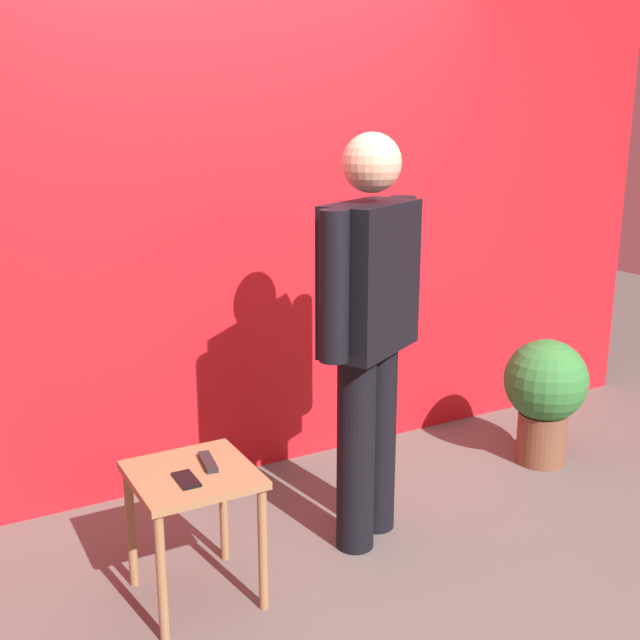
% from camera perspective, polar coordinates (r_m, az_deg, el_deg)
% --- Properties ---
extents(ground_plane, '(12.00, 12.00, 0.00)m').
position_cam_1_polar(ground_plane, '(3.29, 7.15, -19.02)').
color(ground_plane, '#59544F').
extents(back_wall_red, '(5.13, 0.12, 2.70)m').
position_cam_1_polar(back_wall_red, '(3.95, -4.09, 7.87)').
color(back_wall_red, red).
rests_on(back_wall_red, ground_plane).
extents(standing_person, '(0.66, 0.44, 1.77)m').
position_cam_1_polar(standing_person, '(3.23, 3.62, -0.22)').
color(standing_person, black).
rests_on(standing_person, ground_plane).
extents(side_table, '(0.45, 0.45, 0.53)m').
position_cam_1_polar(side_table, '(3.04, -9.33, -12.55)').
color(side_table, olive).
rests_on(side_table, ground_plane).
extents(cell_phone, '(0.07, 0.14, 0.01)m').
position_cam_1_polar(cell_phone, '(2.93, -9.82, -11.52)').
color(cell_phone, black).
rests_on(cell_phone, side_table).
extents(tv_remote, '(0.07, 0.17, 0.02)m').
position_cam_1_polar(tv_remote, '(3.04, -8.26, -10.31)').
color(tv_remote, black).
rests_on(tv_remote, side_table).
extents(potted_plant, '(0.44, 0.44, 0.69)m').
position_cam_1_polar(potted_plant, '(4.30, 16.25, -5.04)').
color(potted_plant, brown).
rests_on(potted_plant, ground_plane).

